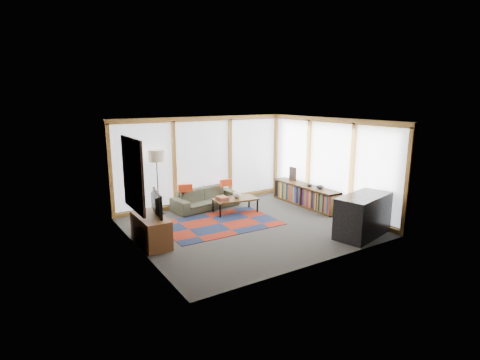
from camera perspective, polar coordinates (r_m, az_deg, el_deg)
ground at (r=9.39m, az=1.31°, el=-7.02°), size 5.50×5.50×0.00m
room_envelope at (r=9.72m, az=1.96°, el=3.05°), size 5.52×5.02×2.62m
rug at (r=9.57m, az=-3.00°, el=-6.61°), size 2.89×1.89×0.01m
sofa at (r=10.82m, az=-5.24°, el=-2.84°), size 2.04×1.01×0.57m
pillow_left at (r=10.46m, az=-8.35°, el=-1.23°), size 0.41×0.21×0.22m
pillow_right at (r=11.03m, az=-2.14°, el=-0.42°), size 0.37×0.12×0.20m
floor_lamp at (r=10.38m, az=-12.46°, el=-0.33°), size 0.44×0.44×1.77m
coffee_table at (r=10.40m, az=-0.72°, el=-3.90°), size 1.26×0.74×0.40m
book_stack at (r=10.16m, az=-2.72°, el=-2.83°), size 0.27×0.33×0.11m
vase at (r=10.38m, az=-0.51°, el=-2.26°), size 0.25×0.25×0.19m
bookshelf at (r=11.21m, az=9.92°, el=-2.31°), size 0.45×2.46×0.61m
bowl_a at (r=10.77m, az=12.11°, el=-1.03°), size 0.27×0.27×0.11m
bowl_b at (r=11.00m, az=10.60°, el=-0.77°), size 0.16×0.16×0.08m
shelf_picture at (r=11.73m, az=8.04°, el=0.97°), size 0.06×0.31×0.41m
tv_console at (r=8.42m, az=-13.44°, el=-7.42°), size 0.53×1.26×0.63m
television at (r=8.29m, az=-13.11°, el=-3.51°), size 0.28×0.92×0.53m
bar_counter at (r=9.09m, az=18.25°, el=-5.15°), size 1.63×1.04×0.96m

